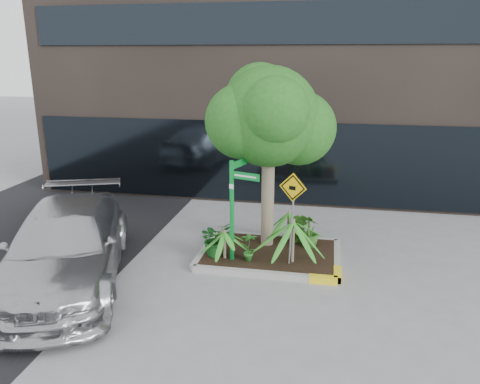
% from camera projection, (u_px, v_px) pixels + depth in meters
% --- Properties ---
extents(ground, '(80.00, 80.00, 0.00)m').
position_uv_depth(ground, '(260.00, 262.00, 11.05)').
color(ground, gray).
rests_on(ground, ground).
extents(asphalt_road, '(7.00, 80.00, 0.01)m').
position_uv_depth(asphalt_road, '(14.00, 242.00, 12.22)').
color(asphalt_road, black).
rests_on(asphalt_road, ground).
extents(planter, '(3.35, 2.36, 0.15)m').
position_uv_depth(planter, '(271.00, 254.00, 11.23)').
color(planter, '#9E9E99').
rests_on(planter, ground).
extents(tree, '(3.03, 2.69, 4.54)m').
position_uv_depth(tree, '(269.00, 117.00, 10.86)').
color(tree, gray).
rests_on(tree, ground).
extents(palm_front, '(1.16, 1.16, 1.29)m').
position_uv_depth(palm_front, '(294.00, 222.00, 10.43)').
color(palm_front, gray).
rests_on(palm_front, ground).
extents(palm_left, '(0.77, 0.77, 0.86)m').
position_uv_depth(palm_left, '(225.00, 232.00, 10.73)').
color(palm_left, gray).
rests_on(palm_left, ground).
extents(palm_back, '(0.87, 0.87, 0.96)m').
position_uv_depth(palm_back, '(289.00, 212.00, 11.82)').
color(palm_back, gray).
rests_on(palm_back, ground).
extents(parked_car, '(4.05, 6.01, 1.62)m').
position_uv_depth(parked_car, '(66.00, 246.00, 9.91)').
color(parked_car, '#B4B4B9').
rests_on(parked_car, ground).
extents(shrub_a, '(1.05, 1.05, 0.82)m').
position_uv_depth(shrub_a, '(215.00, 238.00, 10.96)').
color(shrub_a, '#18541C').
rests_on(shrub_a, planter).
extents(shrub_b, '(0.65, 0.65, 0.82)m').
position_uv_depth(shrub_b, '(310.00, 231.00, 11.43)').
color(shrub_b, '#2F641E').
rests_on(shrub_b, planter).
extents(shrub_c, '(0.43, 0.43, 0.71)m').
position_uv_depth(shrub_c, '(249.00, 246.00, 10.65)').
color(shrub_c, '#287624').
rests_on(shrub_c, planter).
extents(shrub_d, '(0.60, 0.60, 0.78)m').
position_uv_depth(shrub_d, '(300.00, 228.00, 11.70)').
color(shrub_d, '#2D601C').
rests_on(shrub_d, planter).
extents(street_sign_post, '(0.71, 0.88, 2.49)m').
position_uv_depth(street_sign_post, '(235.00, 202.00, 10.46)').
color(street_sign_post, '#0D9234').
rests_on(street_sign_post, ground).
extents(cattle_sign, '(0.62, 0.25, 2.10)m').
position_uv_depth(cattle_sign, '(292.00, 203.00, 10.26)').
color(cattle_sign, slate).
rests_on(cattle_sign, ground).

